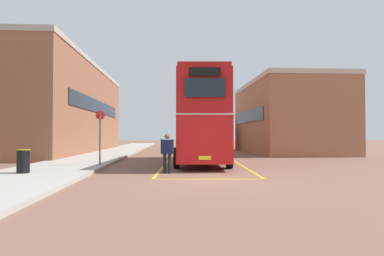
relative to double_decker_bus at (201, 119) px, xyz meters
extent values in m
plane|color=brown|center=(-0.33, 7.08, -2.51)|extent=(135.60, 135.60, 0.00)
cube|color=#A39E93|center=(-6.83, 9.48, -2.44)|extent=(4.00, 57.60, 0.14)
cube|color=brown|center=(-11.53, 11.37, 1.25)|extent=(6.20, 22.02, 7.53)
cube|color=#19232D|center=(-8.40, 11.37, 1.63)|extent=(0.06, 16.74, 1.10)
cube|color=#A89E8E|center=(-11.53, 11.37, 5.19)|extent=(6.32, 22.14, 0.36)
cube|color=#9E6647|center=(8.64, 10.36, 0.46)|extent=(6.94, 12.87, 5.95)
cube|color=#232D38|center=(5.14, 10.36, 0.76)|extent=(0.06, 9.78, 1.10)
cube|color=#BCB29E|center=(8.64, 10.36, 3.62)|extent=(7.06, 12.99, 0.36)
cylinder|color=black|center=(-1.11, 3.08, -2.01)|extent=(0.33, 1.01, 1.00)
cylinder|color=black|center=(1.41, 2.95, -2.01)|extent=(0.33, 1.01, 1.00)
cylinder|color=black|center=(-1.41, -2.95, -2.01)|extent=(0.33, 1.01, 1.00)
cylinder|color=black|center=(1.11, -3.08, -2.01)|extent=(0.33, 1.01, 1.00)
cube|color=#B71414|center=(0.00, 0.00, -1.11)|extent=(2.92, 9.85, 2.10)
cube|color=#B71414|center=(0.00, 0.00, 0.99)|extent=(2.91, 9.65, 2.10)
cube|color=#B71414|center=(0.00, 0.00, 2.14)|extent=(2.81, 9.55, 0.20)
cube|color=silver|center=(0.00, 0.00, -0.06)|extent=(2.95, 9.75, 0.14)
cube|color=#19232D|center=(-1.24, 0.06, -0.81)|extent=(0.43, 7.98, 0.84)
cube|color=#19232D|center=(-1.24, 0.06, 1.09)|extent=(0.43, 7.98, 0.84)
cube|color=#19232D|center=(1.24, -0.06, -0.81)|extent=(0.43, 7.98, 0.84)
cube|color=#19232D|center=(1.24, -0.06, 1.09)|extent=(0.43, 7.98, 0.84)
cube|color=#19232D|center=(-0.24, -4.88, 1.09)|extent=(1.71, 0.13, 0.80)
cube|color=black|center=(-0.24, -4.88, 1.77)|extent=(1.34, 0.11, 0.36)
cube|color=#19232D|center=(0.24, 4.88, -0.71)|extent=(1.95, 0.14, 1.00)
cube|color=yellow|center=(-0.24, -4.88, -1.88)|extent=(0.52, 0.06, 0.16)
cylinder|color=black|center=(1.74, 20.63, -2.05)|extent=(0.32, 0.93, 0.92)
cylinder|color=black|center=(4.25, 20.47, -2.05)|extent=(0.32, 0.93, 0.92)
cylinder|color=black|center=(1.43, 15.75, -2.05)|extent=(0.32, 0.93, 0.92)
cylinder|color=black|center=(3.94, 15.59, -2.05)|extent=(0.32, 0.93, 0.92)
cube|color=#B71414|center=(2.84, 18.11, -0.91)|extent=(2.95, 8.29, 2.60)
cube|color=silver|center=(2.84, 18.11, 0.45)|extent=(2.78, 7.96, 0.12)
cube|color=#19232D|center=(1.61, 18.19, -0.56)|extent=(0.45, 6.51, 0.96)
cube|color=#19232D|center=(4.08, 18.03, -0.56)|extent=(0.45, 6.51, 0.96)
cube|color=#19232D|center=(3.10, 22.20, -0.61)|extent=(1.95, 0.16, 1.10)
cylinder|color=black|center=(-1.72, -4.98, -2.11)|extent=(0.14, 0.14, 0.80)
cylinder|color=black|center=(-1.93, -4.93, -2.11)|extent=(0.14, 0.14, 0.80)
cube|color=#141938|center=(-1.82, -4.96, -1.41)|extent=(0.50, 0.32, 0.60)
cylinder|color=#141938|center=(-1.60, -5.01, -1.38)|extent=(0.09, 0.09, 0.57)
cylinder|color=#141938|center=(-2.05, -4.90, -1.38)|extent=(0.09, 0.09, 0.57)
sphere|color=brown|center=(-1.83, -4.97, -0.98)|extent=(0.22, 0.22, 0.22)
cylinder|color=black|center=(-7.31, -5.69, -1.94)|extent=(0.47, 0.47, 0.87)
cylinder|color=olive|center=(-7.31, -5.69, -1.48)|extent=(0.50, 0.50, 0.04)
cylinder|color=#4C4C51|center=(-5.16, -2.36, -1.07)|extent=(0.08, 0.08, 2.61)
cylinder|color=red|center=(-5.16, -2.36, 0.06)|extent=(0.44, 0.11, 0.44)
cube|color=gold|center=(-2.02, -0.87, -2.51)|extent=(0.71, 11.73, 0.01)
cube|color=gold|center=(2.02, -1.07, -2.51)|extent=(0.71, 11.73, 0.01)
cube|color=gold|center=(-0.29, -6.83, -2.51)|extent=(4.16, 0.33, 0.01)
camera|label=1|loc=(-1.55, -18.53, -0.90)|focal=30.46mm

